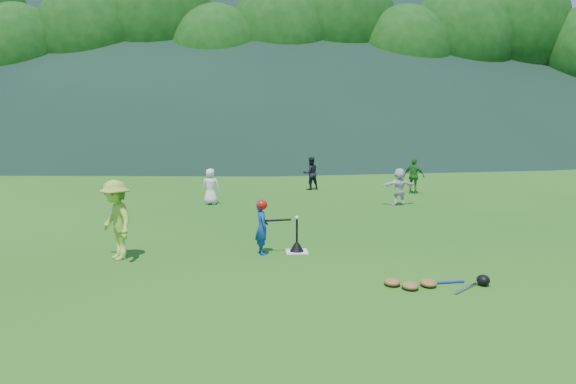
{
  "coord_description": "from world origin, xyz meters",
  "views": [
    {
      "loc": [
        -1.03,
        -11.42,
        3.01
      ],
      "look_at": [
        0.0,
        2.5,
        0.9
      ],
      "focal_mm": 35.0,
      "sensor_mm": 36.0,
      "label": 1
    }
  ],
  "objects_px": {
    "home_plate": "(297,252)",
    "equipment_pile": "(429,283)",
    "adult_coach": "(116,220)",
    "fielder_a": "(211,186)",
    "fielder_c": "(414,176)",
    "fielder_b": "(311,173)",
    "batting_tee": "(297,246)",
    "batter_child": "(262,227)",
    "fielder_d": "(399,187)"
  },
  "relations": [
    {
      "from": "home_plate",
      "to": "equipment_pile",
      "type": "distance_m",
      "value": 3.19
    },
    {
      "from": "adult_coach",
      "to": "fielder_a",
      "type": "xyz_separation_m",
      "value": [
        1.47,
        6.32,
        -0.23
      ]
    },
    {
      "from": "home_plate",
      "to": "adult_coach",
      "type": "distance_m",
      "value": 3.73
    },
    {
      "from": "adult_coach",
      "to": "equipment_pile",
      "type": "relative_size",
      "value": 0.89
    },
    {
      "from": "fielder_c",
      "to": "equipment_pile",
      "type": "distance_m",
      "value": 10.58
    },
    {
      "from": "adult_coach",
      "to": "equipment_pile",
      "type": "distance_m",
      "value": 6.11
    },
    {
      "from": "fielder_b",
      "to": "batting_tee",
      "type": "bearing_deg",
      "value": 64.21
    },
    {
      "from": "batter_child",
      "to": "equipment_pile",
      "type": "bearing_deg",
      "value": -142.76
    },
    {
      "from": "fielder_b",
      "to": "fielder_c",
      "type": "xyz_separation_m",
      "value": [
        3.51,
        -1.25,
        0.02
      ]
    },
    {
      "from": "home_plate",
      "to": "fielder_b",
      "type": "relative_size",
      "value": 0.37
    },
    {
      "from": "fielder_c",
      "to": "fielder_a",
      "type": "bearing_deg",
      "value": 48.92
    },
    {
      "from": "batting_tee",
      "to": "equipment_pile",
      "type": "height_order",
      "value": "batting_tee"
    },
    {
      "from": "fielder_c",
      "to": "equipment_pile",
      "type": "relative_size",
      "value": 0.7
    },
    {
      "from": "fielder_a",
      "to": "fielder_c",
      "type": "bearing_deg",
      "value": -156.18
    },
    {
      "from": "adult_coach",
      "to": "batting_tee",
      "type": "bearing_deg",
      "value": 59.75
    },
    {
      "from": "batter_child",
      "to": "batting_tee",
      "type": "xyz_separation_m",
      "value": [
        0.73,
        0.09,
        -0.43
      ]
    },
    {
      "from": "fielder_d",
      "to": "home_plate",
      "type": "bearing_deg",
      "value": 49.76
    },
    {
      "from": "batter_child",
      "to": "fielder_b",
      "type": "height_order",
      "value": "fielder_b"
    },
    {
      "from": "fielder_c",
      "to": "fielder_d",
      "type": "xyz_separation_m",
      "value": [
        -1.16,
        -2.29,
        -0.05
      ]
    },
    {
      "from": "batter_child",
      "to": "adult_coach",
      "type": "xyz_separation_m",
      "value": [
        -2.9,
        -0.19,
        0.24
      ]
    },
    {
      "from": "adult_coach",
      "to": "fielder_b",
      "type": "distance_m",
      "value": 10.5
    },
    {
      "from": "fielder_b",
      "to": "fielder_c",
      "type": "height_order",
      "value": "fielder_c"
    },
    {
      "from": "fielder_c",
      "to": "home_plate",
      "type": "bearing_deg",
      "value": 93.35
    },
    {
      "from": "batting_tee",
      "to": "batter_child",
      "type": "bearing_deg",
      "value": -172.84
    },
    {
      "from": "fielder_b",
      "to": "fielder_c",
      "type": "relative_size",
      "value": 0.96
    },
    {
      "from": "fielder_b",
      "to": "batting_tee",
      "type": "xyz_separation_m",
      "value": [
        -1.32,
        -8.98,
        -0.47
      ]
    },
    {
      "from": "fielder_a",
      "to": "batting_tee",
      "type": "bearing_deg",
      "value": 119.95
    },
    {
      "from": "fielder_a",
      "to": "fielder_c",
      "type": "relative_size",
      "value": 0.9
    },
    {
      "from": "batter_child",
      "to": "batting_tee",
      "type": "bearing_deg",
      "value": -94.96
    },
    {
      "from": "batter_child",
      "to": "adult_coach",
      "type": "bearing_deg",
      "value": 81.57
    },
    {
      "from": "fielder_d",
      "to": "batter_child",
      "type": "bearing_deg",
      "value": 45.23
    },
    {
      "from": "home_plate",
      "to": "fielder_d",
      "type": "height_order",
      "value": "fielder_d"
    },
    {
      "from": "batter_child",
      "to": "adult_coach",
      "type": "height_order",
      "value": "adult_coach"
    },
    {
      "from": "home_plate",
      "to": "batter_child",
      "type": "bearing_deg",
      "value": -172.84
    },
    {
      "from": "adult_coach",
      "to": "fielder_c",
      "type": "bearing_deg",
      "value": 98.79
    },
    {
      "from": "fielder_a",
      "to": "equipment_pile",
      "type": "bearing_deg",
      "value": 126.46
    },
    {
      "from": "batter_child",
      "to": "fielder_a",
      "type": "bearing_deg",
      "value": 1.01
    },
    {
      "from": "home_plate",
      "to": "fielder_c",
      "type": "xyz_separation_m",
      "value": [
        4.83,
        7.73,
        0.62
      ]
    },
    {
      "from": "home_plate",
      "to": "fielder_a",
      "type": "height_order",
      "value": "fielder_a"
    },
    {
      "from": "fielder_a",
      "to": "fielder_d",
      "type": "relative_size",
      "value": 0.97
    },
    {
      "from": "batter_child",
      "to": "fielder_d",
      "type": "height_order",
      "value": "fielder_d"
    },
    {
      "from": "fielder_b",
      "to": "fielder_a",
      "type": "bearing_deg",
      "value": 22.7
    },
    {
      "from": "home_plate",
      "to": "equipment_pile",
      "type": "relative_size",
      "value": 0.25
    },
    {
      "from": "home_plate",
      "to": "adult_coach",
      "type": "relative_size",
      "value": 0.28
    },
    {
      "from": "batter_child",
      "to": "home_plate",
      "type": "bearing_deg",
      "value": -94.96
    },
    {
      "from": "adult_coach",
      "to": "fielder_c",
      "type": "xyz_separation_m",
      "value": [
        8.46,
        8.01,
        -0.17
      ]
    },
    {
      "from": "home_plate",
      "to": "equipment_pile",
      "type": "height_order",
      "value": "equipment_pile"
    },
    {
      "from": "batter_child",
      "to": "fielder_d",
      "type": "xyz_separation_m",
      "value": [
        4.4,
        5.53,
        0.02
      ]
    },
    {
      "from": "batter_child",
      "to": "adult_coach",
      "type": "relative_size",
      "value": 0.7
    },
    {
      "from": "home_plate",
      "to": "equipment_pile",
      "type": "bearing_deg",
      "value": -50.55
    }
  ]
}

